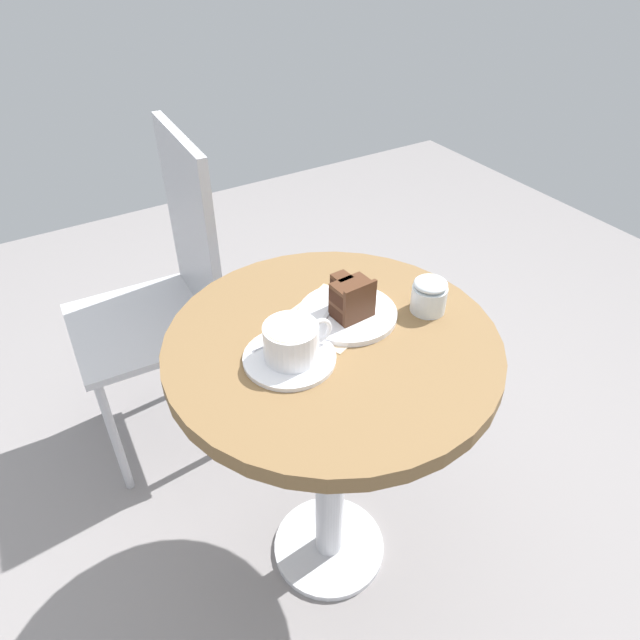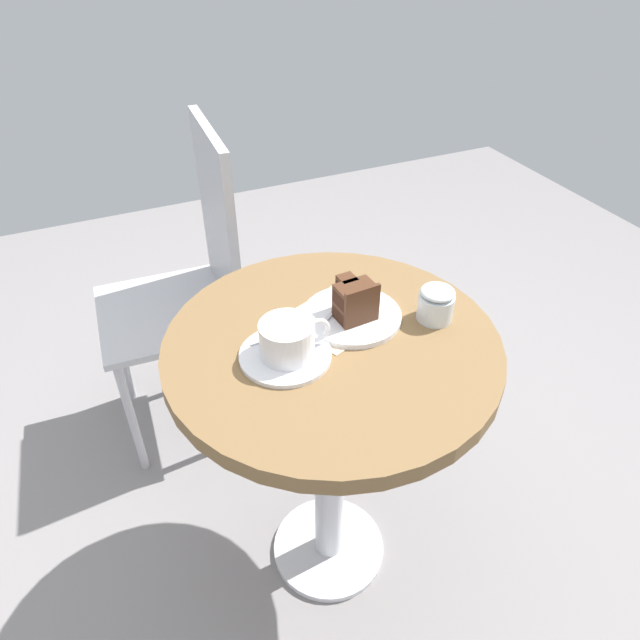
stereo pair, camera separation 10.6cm
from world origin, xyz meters
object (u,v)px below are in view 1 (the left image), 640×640
object	(u,v)px
napkin	(334,315)
teaspoon	(285,336)
saucer	(290,358)
cake_slice	(351,298)
coffee_cup	(292,341)
cafe_chair	(169,282)
cake_plate	(348,313)
fork	(338,298)
sugar_pot	(429,295)

from	to	relation	value
napkin	teaspoon	bearing A→B (deg)	-171.74
saucer	teaspoon	world-z (taller)	teaspoon
cake_slice	napkin	world-z (taller)	cake_slice
cake_slice	saucer	bearing A→B (deg)	-164.38
coffee_cup	cafe_chair	size ratio (longest dim) A/B	0.14
cake_plate	cafe_chair	distance (m)	0.63
coffee_cup	teaspoon	bearing A→B (deg)	76.02
fork	sugar_pot	xyz separation A→B (m)	(0.14, -0.11, 0.02)
saucer	cake_slice	size ratio (longest dim) A/B	2.06
cafe_chair	cake_slice	bearing A→B (deg)	21.52
coffee_cup	cake_slice	bearing A→B (deg)	16.86
coffee_cup	napkin	xyz separation A→B (m)	(0.13, 0.07, -0.04)
coffee_cup	sugar_pot	size ratio (longest dim) A/B	1.82
cafe_chair	sugar_pot	world-z (taller)	cafe_chair
coffee_cup	napkin	world-z (taller)	coffee_cup
napkin	coffee_cup	bearing A→B (deg)	-151.98
fork	cake_plate	bearing A→B (deg)	-135.20
cake_plate	saucer	bearing A→B (deg)	-161.37
cake_slice	cafe_chair	bearing A→B (deg)	108.50
sugar_pot	cake_plate	bearing A→B (deg)	155.85
cake_slice	cafe_chair	xyz separation A→B (m)	(-0.19, 0.58, -0.23)
teaspoon	napkin	bearing A→B (deg)	2.48
saucer	coffee_cup	xyz separation A→B (m)	(0.01, -0.00, 0.04)
cake_plate	sugar_pot	world-z (taller)	sugar_pot
cafe_chair	coffee_cup	bearing A→B (deg)	6.57
fork	cafe_chair	xyz separation A→B (m)	(-0.20, 0.53, -0.19)
teaspoon	cake_slice	world-z (taller)	cake_slice
saucer	cafe_chair	distance (m)	0.65
cafe_chair	sugar_pot	xyz separation A→B (m)	(0.34, -0.64, 0.22)
cake_plate	napkin	bearing A→B (deg)	146.90
napkin	sugar_pot	size ratio (longest dim) A/B	3.01
cake_slice	fork	size ratio (longest dim) A/B	0.70
cake_plate	napkin	world-z (taller)	cake_plate
cake_plate	cafe_chair	size ratio (longest dim) A/B	0.21
napkin	cafe_chair	distance (m)	0.61
teaspoon	sugar_pot	distance (m)	0.30
coffee_cup	sugar_pot	bearing A→B (deg)	-1.84
saucer	teaspoon	bearing A→B (deg)	69.88
teaspoon	fork	distance (m)	0.16
coffee_cup	cafe_chair	distance (m)	0.67
napkin	sugar_pot	world-z (taller)	sugar_pot
saucer	cake_plate	bearing A→B (deg)	18.63
cake_plate	coffee_cup	bearing A→B (deg)	-160.07
sugar_pot	cake_slice	bearing A→B (deg)	159.11
cake_slice	cafe_chair	world-z (taller)	cafe_chair
cake_slice	fork	world-z (taller)	cake_slice
teaspoon	cake_plate	distance (m)	0.14
cake_slice	cake_plate	bearing A→B (deg)	85.01
coffee_cup	napkin	bearing A→B (deg)	28.02
fork	napkin	world-z (taller)	fork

